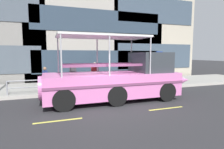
{
  "coord_description": "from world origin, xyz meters",
  "views": [
    {
      "loc": [
        -2.72,
        -8.2,
        2.49
      ],
      "look_at": [
        0.89,
        2.05,
        1.3
      ],
      "focal_mm": 29.58,
      "sensor_mm": 36.0,
      "label": 1
    }
  ],
  "objects_px": {
    "pedestrian_near_bow": "(138,71)",
    "pedestrian_mid_left": "(95,72)",
    "parking_sign": "(159,62)",
    "duck_tour_boat": "(121,79)",
    "pedestrian_mid_right": "(73,73)",
    "pedestrian_near_stern": "(45,76)"
  },
  "relations": [
    {
      "from": "duck_tour_boat",
      "to": "pedestrian_mid_left",
      "type": "bearing_deg",
      "value": 102.73
    },
    {
      "from": "duck_tour_boat",
      "to": "parking_sign",
      "type": "bearing_deg",
      "value": 34.62
    },
    {
      "from": "parking_sign",
      "to": "pedestrian_near_stern",
      "type": "height_order",
      "value": "parking_sign"
    },
    {
      "from": "pedestrian_mid_left",
      "to": "duck_tour_boat",
      "type": "bearing_deg",
      "value": -77.27
    },
    {
      "from": "parking_sign",
      "to": "pedestrian_mid_right",
      "type": "bearing_deg",
      "value": 177.12
    },
    {
      "from": "pedestrian_mid_left",
      "to": "pedestrian_mid_right",
      "type": "xyz_separation_m",
      "value": [
        -1.46,
        0.28,
        -0.03
      ]
    },
    {
      "from": "pedestrian_mid_left",
      "to": "pedestrian_near_stern",
      "type": "height_order",
      "value": "pedestrian_mid_left"
    },
    {
      "from": "pedestrian_mid_right",
      "to": "pedestrian_mid_left",
      "type": "bearing_deg",
      "value": -10.68
    },
    {
      "from": "parking_sign",
      "to": "duck_tour_boat",
      "type": "bearing_deg",
      "value": -145.38
    },
    {
      "from": "parking_sign",
      "to": "pedestrian_mid_right",
      "type": "height_order",
      "value": "parking_sign"
    },
    {
      "from": "parking_sign",
      "to": "pedestrian_near_bow",
      "type": "xyz_separation_m",
      "value": [
        -1.5,
        0.59,
        -0.73
      ]
    },
    {
      "from": "pedestrian_mid_left",
      "to": "pedestrian_near_stern",
      "type": "distance_m",
      "value": 3.26
    },
    {
      "from": "parking_sign",
      "to": "pedestrian_mid_left",
      "type": "height_order",
      "value": "parking_sign"
    },
    {
      "from": "pedestrian_mid_left",
      "to": "parking_sign",
      "type": "bearing_deg",
      "value": -0.63
    },
    {
      "from": "pedestrian_near_bow",
      "to": "pedestrian_mid_left",
      "type": "xyz_separation_m",
      "value": [
        -3.63,
        -0.53,
        0.07
      ]
    },
    {
      "from": "pedestrian_near_bow",
      "to": "pedestrian_mid_left",
      "type": "distance_m",
      "value": 3.67
    },
    {
      "from": "parking_sign",
      "to": "duck_tour_boat",
      "type": "xyz_separation_m",
      "value": [
        -4.43,
        -3.06,
        -0.79
      ]
    },
    {
      "from": "pedestrian_mid_left",
      "to": "pedestrian_near_bow",
      "type": "bearing_deg",
      "value": 8.33
    },
    {
      "from": "parking_sign",
      "to": "pedestrian_near_stern",
      "type": "relative_size",
      "value": 1.67
    },
    {
      "from": "duck_tour_boat",
      "to": "pedestrian_near_bow",
      "type": "height_order",
      "value": "duck_tour_boat"
    },
    {
      "from": "duck_tour_boat",
      "to": "pedestrian_mid_left",
      "type": "xyz_separation_m",
      "value": [
        -0.7,
        3.11,
        0.13
      ]
    },
    {
      "from": "parking_sign",
      "to": "duck_tour_boat",
      "type": "height_order",
      "value": "duck_tour_boat"
    }
  ]
}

